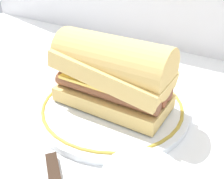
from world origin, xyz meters
The scene contains 3 objects.
ground_plane centered at (0.00, 0.00, 0.00)m, with size 1.50×1.50×0.00m, color white.
plate centered at (0.02, 0.00, 0.01)m, with size 0.28×0.28×0.01m.
sausage_sandwich centered at (0.02, 0.00, 0.08)m, with size 0.21×0.10×0.13m.
Camera 1 is at (0.24, -0.34, 0.28)m, focal length 41.90 mm.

